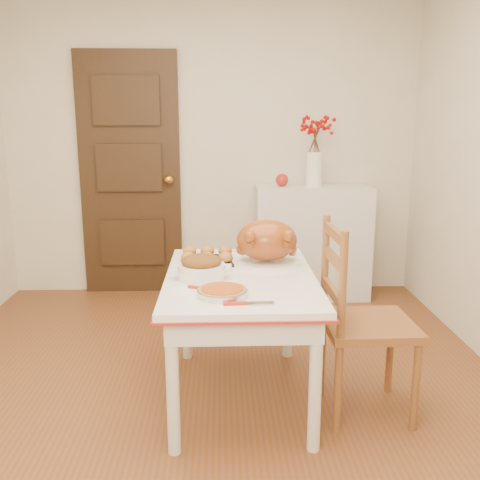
{
  "coord_description": "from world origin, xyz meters",
  "views": [
    {
      "loc": [
        0.08,
        -2.67,
        1.53
      ],
      "look_at": [
        0.18,
        0.11,
        0.88
      ],
      "focal_mm": 40.29,
      "sensor_mm": 36.0,
      "label": 1
    }
  ],
  "objects_px": {
    "sideboard": "(312,242)",
    "pumpkin_pie": "(222,291)",
    "turkey_platter": "(267,243)",
    "chair_oak": "(369,320)",
    "kitchen_table": "(240,337)"
  },
  "relations": [
    {
      "from": "sideboard",
      "to": "pumpkin_pie",
      "type": "height_order",
      "value": "sideboard"
    },
    {
      "from": "sideboard",
      "to": "pumpkin_pie",
      "type": "distance_m",
      "value": 2.2
    },
    {
      "from": "turkey_platter",
      "to": "sideboard",
      "type": "bearing_deg",
      "value": 61.19
    },
    {
      "from": "chair_oak",
      "to": "turkey_platter",
      "type": "relative_size",
      "value": 2.56
    },
    {
      "from": "kitchen_table",
      "to": "turkey_platter",
      "type": "xyz_separation_m",
      "value": [
        0.16,
        0.21,
        0.48
      ]
    },
    {
      "from": "sideboard",
      "to": "turkey_platter",
      "type": "relative_size",
      "value": 2.4
    },
    {
      "from": "kitchen_table",
      "to": "turkey_platter",
      "type": "height_order",
      "value": "turkey_platter"
    },
    {
      "from": "chair_oak",
      "to": "pumpkin_pie",
      "type": "bearing_deg",
      "value": 100.92
    },
    {
      "from": "kitchen_table",
      "to": "turkey_platter",
      "type": "relative_size",
      "value": 2.96
    },
    {
      "from": "kitchen_table",
      "to": "chair_oak",
      "type": "height_order",
      "value": "chair_oak"
    },
    {
      "from": "sideboard",
      "to": "chair_oak",
      "type": "height_order",
      "value": "chair_oak"
    },
    {
      "from": "turkey_platter",
      "to": "pumpkin_pie",
      "type": "xyz_separation_m",
      "value": [
        -0.25,
        -0.54,
        -0.1
      ]
    },
    {
      "from": "turkey_platter",
      "to": "pumpkin_pie",
      "type": "relative_size",
      "value": 1.67
    },
    {
      "from": "sideboard",
      "to": "kitchen_table",
      "type": "relative_size",
      "value": 0.81
    },
    {
      "from": "kitchen_table",
      "to": "pumpkin_pie",
      "type": "relative_size",
      "value": 4.94
    }
  ]
}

